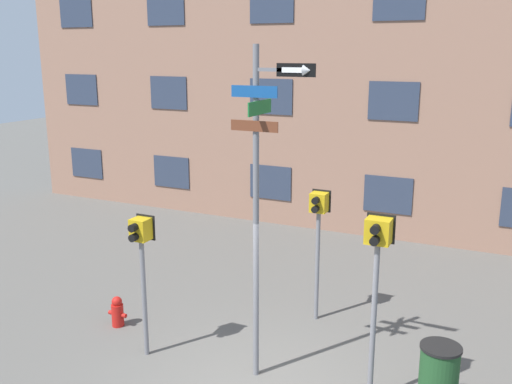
{
  "coord_description": "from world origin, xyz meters",
  "views": [
    {
      "loc": [
        3.08,
        -6.74,
        4.99
      ],
      "look_at": [
        -0.35,
        0.56,
        2.98
      ],
      "focal_mm": 40.0,
      "sensor_mm": 36.0,
      "label": 1
    }
  ],
  "objects_px": {
    "trash_bin": "(438,379)",
    "pedestrian_signal_right": "(377,260)",
    "fire_hydrant": "(117,312)",
    "street_sign_pole": "(260,191)",
    "pedestrian_signal_left": "(141,249)",
    "pedestrian_signal_across": "(318,221)"
  },
  "relations": [
    {
      "from": "trash_bin",
      "to": "pedestrian_signal_right",
      "type": "bearing_deg",
      "value": -168.76
    },
    {
      "from": "fire_hydrant",
      "to": "street_sign_pole",
      "type": "bearing_deg",
      "value": -7.23
    },
    {
      "from": "street_sign_pole",
      "to": "pedestrian_signal_left",
      "type": "height_order",
      "value": "street_sign_pole"
    },
    {
      "from": "fire_hydrant",
      "to": "trash_bin",
      "type": "height_order",
      "value": "trash_bin"
    },
    {
      "from": "street_sign_pole",
      "to": "trash_bin",
      "type": "xyz_separation_m",
      "value": [
        2.66,
        0.23,
        -2.48
      ]
    },
    {
      "from": "trash_bin",
      "to": "pedestrian_signal_left",
      "type": "bearing_deg",
      "value": -174.33
    },
    {
      "from": "pedestrian_signal_left",
      "to": "trash_bin",
      "type": "distance_m",
      "value": 4.87
    },
    {
      "from": "pedestrian_signal_across",
      "to": "fire_hydrant",
      "type": "height_order",
      "value": "pedestrian_signal_across"
    },
    {
      "from": "pedestrian_signal_left",
      "to": "pedestrian_signal_right",
      "type": "xyz_separation_m",
      "value": [
        3.74,
        0.28,
        0.34
      ]
    },
    {
      "from": "street_sign_pole",
      "to": "fire_hydrant",
      "type": "height_order",
      "value": "street_sign_pole"
    },
    {
      "from": "trash_bin",
      "to": "pedestrian_signal_across",
      "type": "bearing_deg",
      "value": 141.41
    },
    {
      "from": "pedestrian_signal_across",
      "to": "trash_bin",
      "type": "distance_m",
      "value": 3.52
    },
    {
      "from": "street_sign_pole",
      "to": "fire_hydrant",
      "type": "distance_m",
      "value": 4.13
    },
    {
      "from": "pedestrian_signal_across",
      "to": "fire_hydrant",
      "type": "xyz_separation_m",
      "value": [
        -3.24,
        -1.84,
        -1.67
      ]
    },
    {
      "from": "street_sign_pole",
      "to": "pedestrian_signal_left",
      "type": "distance_m",
      "value": 2.3
    },
    {
      "from": "pedestrian_signal_left",
      "to": "trash_bin",
      "type": "bearing_deg",
      "value": 5.67
    },
    {
      "from": "pedestrian_signal_right",
      "to": "pedestrian_signal_across",
      "type": "height_order",
      "value": "pedestrian_signal_right"
    },
    {
      "from": "street_sign_pole",
      "to": "trash_bin",
      "type": "distance_m",
      "value": 3.65
    },
    {
      "from": "street_sign_pole",
      "to": "pedestrian_signal_right",
      "type": "bearing_deg",
      "value": 1.68
    },
    {
      "from": "pedestrian_signal_left",
      "to": "pedestrian_signal_across",
      "type": "xyz_separation_m",
      "value": [
        2.15,
        2.46,
        0.08
      ]
    },
    {
      "from": "pedestrian_signal_left",
      "to": "trash_bin",
      "type": "relative_size",
      "value": 2.37
    },
    {
      "from": "pedestrian_signal_right",
      "to": "fire_hydrant",
      "type": "xyz_separation_m",
      "value": [
        -4.83,
        0.34,
        -1.93
      ]
    }
  ]
}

